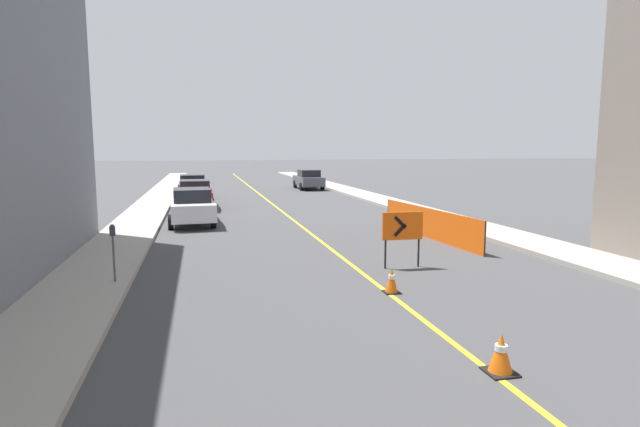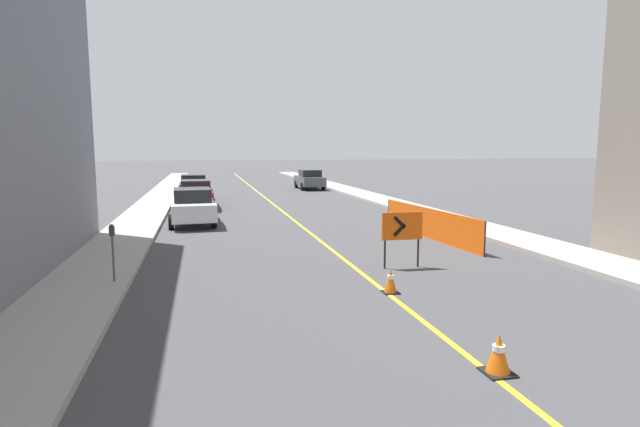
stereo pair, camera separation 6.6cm
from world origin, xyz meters
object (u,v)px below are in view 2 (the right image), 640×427
traffic_cone_fifth (391,281)px  traffic_cone_fourth (498,354)px  parked_car_curb_far (194,186)px  parking_meter_near_curb (112,241)px  parked_car_curb_mid (196,194)px  arrow_barricade_primary (402,228)px  parked_car_curb_near (193,206)px  parked_car_opposite_side (310,179)px

traffic_cone_fifth → traffic_cone_fourth: bearing=-89.6°
parked_car_curb_far → parking_meter_near_curb: parked_car_curb_far is taller
traffic_cone_fifth → parked_car_curb_far: parked_car_curb_far is taller
parked_car_curb_mid → parked_car_curb_far: 5.88m
arrow_barricade_primary → parked_car_curb_mid: bearing=112.5°
parking_meter_near_curb → parked_car_curb_far: bearing=85.9°
traffic_cone_fifth → parked_car_curb_near: size_ratio=0.13×
arrow_barricade_primary → traffic_cone_fifth: bearing=-115.8°
arrow_barricade_primary → parked_car_curb_far: parked_car_curb_far is taller
parked_car_curb_far → parked_car_curb_mid: bearing=-88.5°
parking_meter_near_curb → parked_car_opposite_side: bearing=68.7°
parked_car_opposite_side → parked_car_curb_near: bearing=-117.7°
traffic_cone_fifth → arrow_barricade_primary: bearing=62.0°
traffic_cone_fourth → arrow_barricade_primary: 6.68m
traffic_cone_fourth → parked_car_opposite_side: bearing=82.7°
parked_car_curb_near → parked_car_curb_far: size_ratio=1.01×
traffic_cone_fifth → parked_car_curb_mid: size_ratio=0.14×
arrow_barricade_primary → parked_car_curb_mid: 16.56m
traffic_cone_fourth → parking_meter_near_curb: 8.94m
parking_meter_near_curb → arrow_barricade_primary: bearing=2.1°
parked_car_curb_mid → parked_car_curb_near: bearing=-91.0°
parked_car_curb_far → parking_meter_near_curb: bearing=-94.8°
traffic_cone_fourth → parked_car_curb_far: size_ratio=0.14×
parked_car_curb_near → parked_car_curb_mid: size_ratio=1.02×
parked_car_curb_far → parked_car_opposite_side: bearing=30.8°
traffic_cone_fifth → parked_car_curb_near: 12.78m
arrow_barricade_primary → parked_car_curb_near: bearing=123.3°
arrow_barricade_primary → parked_car_curb_far: bearing=107.8°
parked_car_curb_mid → parking_meter_near_curb: 15.91m
traffic_cone_fifth → parked_car_curb_mid: 18.36m
traffic_cone_fourth → parked_car_curb_mid: bearing=101.7°
traffic_cone_fourth → parked_car_curb_far: bearing=99.7°
traffic_cone_fifth → parked_car_curb_mid: parked_car_curb_mid is taller
parked_car_curb_far → arrow_barricade_primary: bearing=-75.2°
traffic_cone_fourth → traffic_cone_fifth: bearing=90.4°
parked_car_curb_mid → parking_meter_near_curb: (-1.77, -15.81, 0.33)m
traffic_cone_fourth → arrow_barricade_primary: (1.16, 6.53, 0.82)m
arrow_barricade_primary → parked_car_curb_mid: parked_car_curb_mid is taller
parked_car_curb_mid → parked_car_curb_far: bearing=92.1°
parked_car_curb_far → parked_car_opposite_side: 10.68m
parked_car_curb_mid → parking_meter_near_curb: bearing=-96.5°
parked_car_curb_near → parked_car_curb_mid: (0.09, 5.87, 0.00)m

